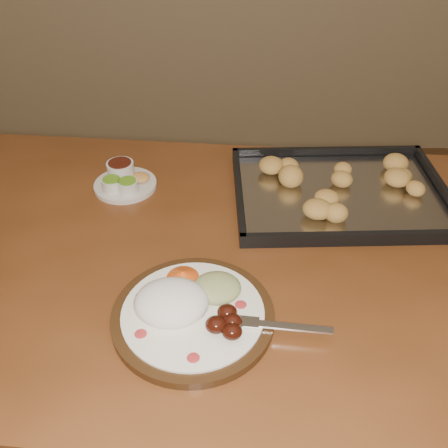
{
  "coord_description": "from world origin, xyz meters",
  "views": [
    {
      "loc": [
        -0.2,
        -0.53,
        1.44
      ],
      "look_at": [
        -0.19,
        0.32,
        0.77
      ],
      "focal_mm": 40.0,
      "sensor_mm": 36.0,
      "label": 1
    }
  ],
  "objects": [
    {
      "name": "condiment_saucer",
      "position": [
        -0.44,
        0.5,
        0.77
      ],
      "size": [
        0.15,
        0.15,
        0.05
      ],
      "rotation": [
        0.0,
        0.0,
        0.12
      ],
      "color": "beige",
      "rests_on": "dining_table"
    },
    {
      "name": "baking_tray",
      "position": [
        0.09,
        0.45,
        0.77
      ],
      "size": [
        0.51,
        0.38,
        0.05
      ],
      "rotation": [
        0.0,
        0.0,
        0.02
      ],
      "color": "black",
      "rests_on": "dining_table"
    },
    {
      "name": "dinner_plate",
      "position": [
        -0.25,
        0.08,
        0.77
      ],
      "size": [
        0.39,
        0.29,
        0.07
      ],
      "rotation": [
        0.0,
        0.0,
        -0.34
      ],
      "color": "#321E0E",
      "rests_on": "dining_table"
    },
    {
      "name": "dining_table",
      "position": [
        -0.19,
        0.26,
        0.65
      ],
      "size": [
        1.58,
        1.05,
        0.75
      ],
      "rotation": [
        0.0,
        0.0,
        -0.1
      ],
      "color": "brown",
      "rests_on": "ground"
    }
  ]
}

